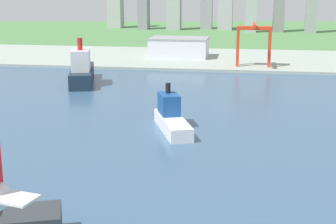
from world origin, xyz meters
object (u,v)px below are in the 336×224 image
ferry_boat (171,118)px  warehouse_main (179,47)px  cargo_ship (82,71)px  port_crane_red (254,35)px

ferry_boat → warehouse_main: (-29.86, 238.14, 5.52)m
ferry_boat → cargo_ship: (-80.73, 107.57, 3.08)m
cargo_ship → port_crane_red: port_crane_red is taller
port_crane_red → warehouse_main: (-68.50, 47.93, -16.87)m
ferry_boat → port_crane_red: port_crane_red is taller
ferry_boat → cargo_ship: size_ratio=0.64×
port_crane_red → warehouse_main: port_crane_red is taller
ferry_boat → warehouse_main: 240.07m
warehouse_main → cargo_ship: bearing=-111.3°
port_crane_red → warehouse_main: 85.29m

